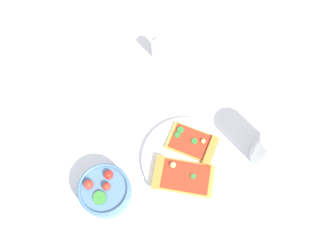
# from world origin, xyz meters

# --- Properties ---
(ground_plane) EXTENTS (2.40, 2.40, 0.00)m
(ground_plane) POSITION_xyz_m (0.00, 0.00, 0.00)
(ground_plane) COLOR silver
(ground_plane) RESTS_ON ground
(plate) EXTENTS (0.23, 0.23, 0.01)m
(plate) POSITION_xyz_m (0.04, 0.01, 0.01)
(plate) COLOR white
(plate) RESTS_ON ground_plane
(pizza_slice_near) EXTENTS (0.14, 0.17, 0.02)m
(pizza_slice_near) POSITION_xyz_m (0.07, -0.02, 0.02)
(pizza_slice_near) COLOR gold
(pizza_slice_near) RESTS_ON plate
(pizza_slice_far) EXTENTS (0.13, 0.14, 0.02)m
(pizza_slice_far) POSITION_xyz_m (0.01, 0.04, 0.02)
(pizza_slice_far) COLOR gold
(pizza_slice_far) RESTS_ON plate
(salad_bowl) EXTENTS (0.12, 0.12, 0.07)m
(salad_bowl) POSITION_xyz_m (0.07, -0.20, 0.03)
(salad_bowl) COLOR #4C7299
(salad_bowl) RESTS_ON ground_plane
(soda_glass) EXTENTS (0.08, 0.08, 0.13)m
(soda_glass) POSITION_xyz_m (0.07, 0.20, 0.06)
(soda_glass) COLOR silver
(soda_glass) RESTS_ON ground_plane
(paper_napkin) EXTENTS (0.15, 0.16, 0.00)m
(paper_napkin) POSITION_xyz_m (-0.17, -0.10, 0.00)
(paper_napkin) COLOR white
(paper_napkin) RESTS_ON ground_plane
(pepper_shaker) EXTENTS (0.03, 0.03, 0.08)m
(pepper_shaker) POSITION_xyz_m (-0.28, 0.01, 0.04)
(pepper_shaker) COLOR silver
(pepper_shaker) RESTS_ON ground_plane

